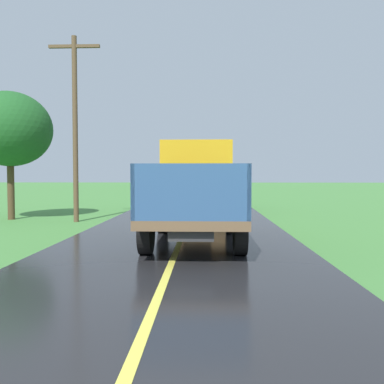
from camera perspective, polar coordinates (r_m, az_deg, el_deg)
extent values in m
cube|color=#2D2D30|center=(10.48, 0.43, -4.02)|extent=(0.90, 5.51, 0.24)
cube|color=brown|center=(10.46, 0.43, -2.93)|extent=(2.30, 5.80, 0.20)
cube|color=gold|center=(12.36, 0.69, 2.77)|extent=(2.10, 1.90, 1.90)
cube|color=black|center=(13.33, 0.79, 4.17)|extent=(1.79, 0.02, 0.76)
cube|color=#2D517F|center=(9.55, -6.41, 0.45)|extent=(0.08, 3.85, 1.10)
cube|color=#2D517F|center=(9.48, 6.99, 0.44)|extent=(0.08, 3.85, 1.10)
cube|color=#2D517F|center=(7.56, -0.19, -0.04)|extent=(2.30, 0.08, 1.10)
cube|color=#2D517F|center=(11.33, 0.57, 0.78)|extent=(2.30, 0.08, 1.10)
cylinder|color=black|center=(12.35, -4.21, -3.51)|extent=(0.28, 1.00, 1.00)
cylinder|color=black|center=(12.30, 5.58, -3.54)|extent=(0.28, 1.00, 1.00)
cylinder|color=black|center=(9.01, -6.59, -5.73)|extent=(0.28, 1.00, 1.00)
cylinder|color=black|center=(8.94, 6.91, -5.80)|extent=(0.28, 1.00, 1.00)
ellipsoid|color=#99BD25|center=(9.79, -2.66, 0.17)|extent=(0.59, 0.65, 0.46)
ellipsoid|color=#A0C723|center=(10.45, -0.26, -1.28)|extent=(0.53, 0.57, 0.48)
ellipsoid|color=#A8C327|center=(11.04, 0.21, -1.34)|extent=(0.40, 0.48, 0.41)
ellipsoid|color=#98CA2B|center=(10.37, 2.17, 2.20)|extent=(0.50, 0.64, 0.37)
ellipsoid|color=#A3C91F|center=(9.17, 0.20, 0.06)|extent=(0.45, 0.55, 0.37)
ellipsoid|color=#A0CD24|center=(9.57, 4.58, -1.67)|extent=(0.44, 0.49, 0.40)
ellipsoid|color=#99C634|center=(9.58, 1.90, -1.80)|extent=(0.47, 0.56, 0.49)
ellipsoid|color=#ABC32B|center=(10.61, 3.78, 0.48)|extent=(0.53, 0.52, 0.45)
ellipsoid|color=#A0BB23|center=(9.74, 0.03, -1.70)|extent=(0.50, 0.52, 0.51)
cube|color=#2D2D30|center=(20.82, 1.61, -0.81)|extent=(0.90, 5.51, 0.24)
cube|color=brown|center=(20.81, 1.61, -0.26)|extent=(2.30, 5.80, 0.20)
cube|color=#1E479E|center=(22.74, 1.65, 2.61)|extent=(2.10, 1.90, 1.90)
cube|color=black|center=(23.70, 1.67, 3.41)|extent=(1.78, 0.02, 0.76)
cube|color=brown|center=(19.86, -1.62, 1.49)|extent=(0.08, 3.85, 1.10)
cube|color=brown|center=(19.84, 4.80, 1.48)|extent=(0.08, 3.85, 1.10)
cube|color=brown|center=(17.93, 1.54, 1.38)|extent=(2.30, 0.08, 1.10)
cube|color=brown|center=(21.70, 1.63, 1.57)|extent=(2.30, 0.08, 1.10)
cylinder|color=black|center=(22.66, -1.01, -0.80)|extent=(0.28, 1.00, 1.00)
cylinder|color=black|center=(22.64, 4.30, -0.81)|extent=(0.28, 1.00, 1.00)
cylinder|color=black|center=(19.28, -1.55, -1.37)|extent=(0.28, 1.00, 1.00)
cylinder|color=black|center=(19.26, 4.70, -1.38)|extent=(0.28, 1.00, 1.00)
ellipsoid|color=#ABC02A|center=(20.20, 1.58, 0.42)|extent=(0.60, 0.65, 0.44)
ellipsoid|color=#AAC127|center=(21.24, 3.27, 1.40)|extent=(0.52, 0.53, 0.46)
ellipsoid|color=#A7C11E|center=(19.91, -0.67, 1.43)|extent=(0.40, 0.48, 0.40)
ellipsoid|color=#AAC529|center=(19.89, 4.10, 2.32)|extent=(0.49, 0.59, 0.42)
ellipsoid|color=#A2C427|center=(20.17, 1.24, 2.33)|extent=(0.58, 0.62, 0.45)
ellipsoid|color=#94C027|center=(19.09, 2.24, 1.21)|extent=(0.53, 0.53, 0.42)
ellipsoid|color=#A8CE2D|center=(21.15, 1.37, 0.45)|extent=(0.41, 0.44, 0.41)
ellipsoid|color=#99C923|center=(19.74, 3.29, 0.38)|extent=(0.43, 0.54, 0.38)
ellipsoid|color=#A5BB2F|center=(19.27, 3.25, 2.28)|extent=(0.52, 0.56, 0.36)
ellipsoid|color=#ACC930|center=(18.85, 4.10, 0.23)|extent=(0.45, 0.46, 0.45)
ellipsoid|color=#A0B621|center=(20.15, 1.33, 1.41)|extent=(0.49, 0.46, 0.40)
cylinder|color=brown|center=(16.51, -16.42, 8.57)|extent=(0.20, 0.20, 7.30)
cube|color=brown|center=(17.17, -16.56, 19.41)|extent=(2.02, 0.12, 0.12)
cylinder|color=#4C3823|center=(18.24, -24.55, 0.14)|extent=(0.28, 0.28, 2.40)
ellipsoid|color=#1E5623|center=(18.33, -24.70, 8.21)|extent=(3.44, 3.44, 3.09)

